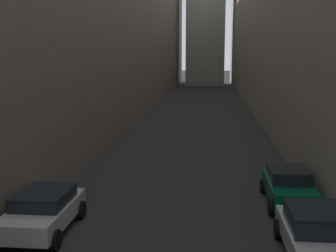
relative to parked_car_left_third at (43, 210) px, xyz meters
The scene contains 6 objects.
ground_plane 30.73m from the parked_car_left_third, 81.77° to the left, with size 264.00×264.00×0.00m, color #232326.
building_block_left 34.86m from the parked_car_left_third, 105.49° to the left, with size 15.77×108.00×19.90m, color #60594F.
building_block_right 36.87m from the parked_car_left_third, 65.21° to the left, with size 10.13×108.00×19.97m, color gray.
parked_car_left_third is the anchor object (origin of this frame).
parked_car_right_third 8.88m from the parked_car_left_third, ahead, with size 2.04×4.28×1.52m.
parked_car_right_far 9.54m from the parked_car_left_third, 22.79° to the left, with size 1.90×4.01×1.47m.
Camera 1 is at (1.21, 4.05, 5.95)m, focal length 46.22 mm.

